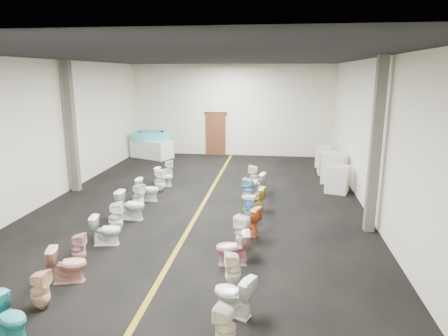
{
  "coord_description": "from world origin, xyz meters",
  "views": [
    {
      "loc": [
        2.25,
        -11.85,
        4.07
      ],
      "look_at": [
        0.55,
        1.0,
        0.98
      ],
      "focal_mm": 32.0,
      "sensor_mm": 36.0,
      "label": 1
    }
  ],
  "objects": [
    {
      "name": "column_right",
      "position": [
        4.75,
        -1.5,
        2.25
      ],
      "size": [
        0.25,
        0.25,
        4.5
      ],
      "primitive_type": "cube",
      "color": "#59544C",
      "rests_on": "floor"
    },
    {
      "name": "toilet_left_10",
      "position": [
        -1.81,
        1.96,
        0.34
      ],
      "size": [
        0.71,
        0.46,
        0.69
      ],
      "primitive_type": "imported",
      "rotation": [
        0.0,
        0.0,
        1.46
      ],
      "color": "white",
      "rests_on": "floor"
    },
    {
      "name": "toilet_left_7",
      "position": [
        -1.91,
        -0.57,
        0.38
      ],
      "size": [
        0.45,
        0.44,
        0.77
      ],
      "primitive_type": "imported",
      "rotation": [
        0.0,
        0.0,
        1.24
      ],
      "color": "white",
      "rests_on": "floor"
    },
    {
      "name": "appliance_crate_b",
      "position": [
        4.4,
        3.29,
        0.57
      ],
      "size": [
        0.94,
        0.94,
        1.13
      ],
      "primitive_type": "cube",
      "rotation": [
        0.0,
        0.0,
        -0.15
      ],
      "color": "white",
      "rests_on": "floor"
    },
    {
      "name": "toilet_left_3",
      "position": [
        -1.95,
        -4.29,
        0.34
      ],
      "size": [
        0.36,
        0.35,
        0.68
      ],
      "primitive_type": "imported",
      "rotation": [
        0.0,
        0.0,
        1.73
      ],
      "color": "#D39895",
      "rests_on": "floor"
    },
    {
      "name": "appliance_crate_d",
      "position": [
        4.4,
        5.87,
        0.47
      ],
      "size": [
        0.86,
        0.86,
        0.94
      ],
      "primitive_type": "cube",
      "rotation": [
        0.0,
        0.0,
        -0.39
      ],
      "color": "silver",
      "rests_on": "floor"
    },
    {
      "name": "toilet_left_8",
      "position": [
        -1.85,
        0.18,
        0.37
      ],
      "size": [
        0.74,
        0.43,
        0.75
      ],
      "primitive_type": "imported",
      "rotation": [
        0.0,
        0.0,
        1.59
      ],
      "color": "white",
      "rests_on": "floor"
    },
    {
      "name": "toilet_left_0",
      "position": [
        -1.8,
        -6.82,
        0.35
      ],
      "size": [
        0.78,
        0.6,
        0.7
      ],
      "primitive_type": "imported",
      "rotation": [
        0.0,
        0.0,
        1.23
      ],
      "color": "teal",
      "rests_on": "floor"
    },
    {
      "name": "toilet_right_4",
      "position": [
        1.55,
        -3.06,
        0.41
      ],
      "size": [
        0.48,
        0.47,
        0.81
      ],
      "primitive_type": "imported",
      "rotation": [
        0.0,
        0.0,
        -1.94
      ],
      "color": "white",
      "rests_on": "floor"
    },
    {
      "name": "column_left",
      "position": [
        -4.75,
        1.0,
        2.25
      ],
      "size": [
        0.25,
        0.25,
        4.5
      ],
      "primitive_type": "cube",
      "color": "#59544C",
      "rests_on": "floor"
    },
    {
      "name": "toilet_right_10",
      "position": [
        1.48,
        2.26,
        0.4
      ],
      "size": [
        0.42,
        0.42,
        0.8
      ],
      "primitive_type": "imported",
      "rotation": [
        0.0,
        0.0,
        -1.74
      ],
      "color": "#F2E5C3",
      "rests_on": "floor"
    },
    {
      "name": "back_door",
      "position": [
        -0.8,
        7.94,
        1.05
      ],
      "size": [
        1.0,
        0.1,
        2.1
      ],
      "primitive_type": "cube",
      "color": "#562D19",
      "rests_on": "floor"
    },
    {
      "name": "toilet_left_5",
      "position": [
        -1.84,
        -2.49,
        0.41
      ],
      "size": [
        0.45,
        0.44,
        0.82
      ],
      "primitive_type": "imported",
      "rotation": [
        0.0,
        0.0,
        1.79
      ],
      "color": "white",
      "rests_on": "floor"
    },
    {
      "name": "aisle_stripe",
      "position": [
        0.0,
        0.0,
        0.0
      ],
      "size": [
        0.12,
        15.6,
        0.01
      ],
      "primitive_type": "cube",
      "color": "#836513",
      "rests_on": "floor"
    },
    {
      "name": "toilet_right_1",
      "position": [
        1.61,
        -5.74,
        0.38
      ],
      "size": [
        0.85,
        0.69,
        0.75
      ],
      "primitive_type": "imported",
      "rotation": [
        0.0,
        0.0,
        -2.0
      ],
      "color": "white",
      "rests_on": "floor"
    },
    {
      "name": "toilet_right_3",
      "position": [
        1.39,
        -3.9,
        0.38
      ],
      "size": [
        0.79,
        0.53,
        0.75
      ],
      "primitive_type": "imported",
      "rotation": [
        0.0,
        0.0,
        -1.42
      ],
      "color": "#CF8F90",
      "rests_on": "floor"
    },
    {
      "name": "wall_front",
      "position": [
        0.0,
        -8.0,
        2.25
      ],
      "size": [
        10.0,
        0.0,
        10.0
      ],
      "primitive_type": "plane",
      "rotation": [
        -1.57,
        0.0,
        0.0
      ],
      "color": "beige",
      "rests_on": "ground"
    },
    {
      "name": "toilet_right_2",
      "position": [
        1.49,
        -4.8,
        0.35
      ],
      "size": [
        0.39,
        0.38,
        0.7
      ],
      "primitive_type": "imported",
      "rotation": [
        0.0,
        0.0,
        -1.34
      ],
      "color": "#F6E9CB",
      "rests_on": "floor"
    },
    {
      "name": "appliance_crate_a",
      "position": [
        4.4,
        1.97,
        0.47
      ],
      "size": [
        0.92,
        0.92,
        0.94
      ],
      "primitive_type": "cube",
      "rotation": [
        0.0,
        0.0,
        -0.31
      ],
      "color": "silver",
      "rests_on": "floor"
    },
    {
      "name": "toilet_right_0",
      "position": [
        1.59,
        -6.64,
        0.35
      ],
      "size": [
        0.4,
        0.4,
        0.7
      ],
      "primitive_type": "imported",
      "rotation": [
        0.0,
        0.0,
        -1.86
      ],
      "color": "beige",
      "rests_on": "floor"
    },
    {
      "name": "toilet_left_9",
      "position": [
        -1.75,
        1.21,
        0.41
      ],
      "size": [
        0.42,
        0.41,
        0.82
      ],
      "primitive_type": "imported",
      "rotation": [
        0.0,
        0.0,
        1.46
      ],
      "color": "white",
      "rests_on": "floor"
    },
    {
      "name": "toilet_left_1",
      "position": [
        -1.78,
        -6.02,
        0.36
      ],
      "size": [
        0.33,
        0.33,
        0.72
      ],
      "primitive_type": "imported",
      "rotation": [
        0.0,
        0.0,
        1.58
      ],
      "color": "beige",
      "rests_on": "floor"
    },
    {
      "name": "wall_left",
      "position": [
        -5.0,
        0.0,
        2.25
      ],
      "size": [
        0.0,
        16.0,
        16.0
      ],
      "primitive_type": "plane",
      "rotation": [
        1.57,
        0.0,
        1.57
      ],
      "color": "beige",
      "rests_on": "ground"
    },
    {
      "name": "floor",
      "position": [
        0.0,
        0.0,
        0.0
      ],
      "size": [
        16.0,
        16.0,
        0.0
      ],
      "primitive_type": "plane",
      "color": "black",
      "rests_on": "ground"
    },
    {
      "name": "ceiling",
      "position": [
        0.0,
        0.0,
        4.5
      ],
      "size": [
        16.0,
        16.0,
        0.0
      ],
      "primitive_type": "plane",
      "rotation": [
        3.14,
        0.0,
        0.0
      ],
      "color": "black",
      "rests_on": "ground"
    },
    {
      "name": "toilet_left_6",
      "position": [
        -1.79,
        -1.52,
        0.41
      ],
      "size": [
        0.83,
        0.49,
        0.83
      ],
      "primitive_type": "imported",
      "rotation": [
        0.0,
        0.0,
        1.54
      ],
      "color": "silver",
      "rests_on": "floor"
    },
    {
      "name": "toilet_right_7",
      "position": [
        1.61,
        -0.32,
        0.37
      ],
      "size": [
        0.78,
        0.53,
        0.74
      ],
      "primitive_type": "imported",
      "rotation": [
        0.0,
        0.0,
        -1.75
      ],
      "color": "gold",
      "rests_on": "floor"
    },
    {
      "name": "appliance_crate_c",
      "position": [
        4.4,
        4.58,
        0.46
      ],
      "size": [
        0.84,
        0.84,
        0.92
      ],
      "primitive_type": "cube",
      "rotation": [
        0.0,
        0.0,
        -0.03
      ],
      "color": "beige",
      "rests_on": "floor"
    },
    {
      "name": "bathtub",
      "position": [
        -3.81,
        6.81,
        1.07
      ],
      "size": [
        1.84,
        0.88,
        0.55
      ],
      "rotation": [
        0.0,
        0.0,
        0.19
      ],
      "color": "#46C8CA",
      "rests_on": "display_table"
    },
    {
      "name": "toilet_left_2",
      "position": [
        -1.78,
        -5.06,
        0.37
      ],
      "size": [
        0.81,
        0.6,
        0.74
      ],
      "primitive_type": "imported",
      "rotation": [
        0.0,
        0.0,
        1.86
      ],
      "color": "tan",
      "rests_on": "floor"
    },
    {
      "name": "display_table",
      "position": [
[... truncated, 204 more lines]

